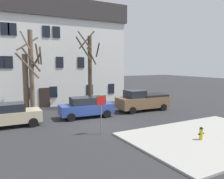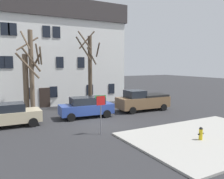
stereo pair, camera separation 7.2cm
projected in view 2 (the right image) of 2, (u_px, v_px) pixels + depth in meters
ground_plane at (99, 124)px, 17.85m from camera, size 120.00×120.00×0.00m
sidewalk_slab at (210, 137)px, 14.41m from camera, size 10.26×6.98×0.12m
building_main at (56, 53)px, 27.77m from camera, size 16.11×6.86×11.78m
tree_bare_near at (27, 81)px, 20.95m from camera, size 2.29×2.65×6.11m
tree_bare_mid at (32, 70)px, 20.79m from camera, size 2.27×2.28×7.65m
tree_bare_far at (90, 69)px, 23.47m from camera, size 2.45×2.29×8.10m
car_beige_sedan at (10, 115)px, 16.93m from camera, size 4.34×2.14×1.74m
car_blue_wagon at (87, 107)px, 19.85m from camera, size 4.73×2.27×1.78m
pickup_truck_brown at (142, 101)px, 22.74m from camera, size 5.35×2.43×2.08m
fire_hydrant at (201, 133)px, 13.63m from camera, size 0.42×0.22×0.77m
street_sign_pole at (101, 107)px, 14.93m from camera, size 0.76×0.07×2.60m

